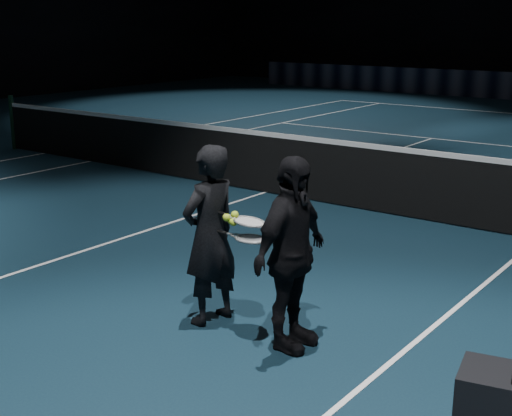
{
  "coord_description": "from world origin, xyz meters",
  "views": [
    {
      "loc": [
        6.29,
        -8.7,
        2.61
      ],
      "look_at": [
        2.96,
        -4.21,
        1.12
      ],
      "focal_mm": 50.0,
      "sensor_mm": 36.0,
      "label": 1
    }
  ],
  "objects_px": {
    "player_b": "(291,254)",
    "tennis_balls": "(233,219)",
    "racket_lower": "(251,239)",
    "player_a": "(210,235)",
    "racket_upper": "(249,222)"
  },
  "relations": [
    {
      "from": "racket_upper",
      "to": "tennis_balls",
      "type": "distance_m",
      "value": 0.15
    },
    {
      "from": "player_b",
      "to": "racket_lower",
      "type": "height_order",
      "value": "player_b"
    },
    {
      "from": "player_b",
      "to": "tennis_balls",
      "type": "relative_size",
      "value": 13.27
    },
    {
      "from": "racket_lower",
      "to": "tennis_balls",
      "type": "bearing_deg",
      "value": 178.53
    },
    {
      "from": "player_b",
      "to": "racket_upper",
      "type": "height_order",
      "value": "player_b"
    },
    {
      "from": "player_a",
      "to": "player_b",
      "type": "relative_size",
      "value": 1.0
    },
    {
      "from": "tennis_balls",
      "to": "racket_lower",
      "type": "bearing_deg",
      "value": -2.0
    },
    {
      "from": "player_a",
      "to": "tennis_balls",
      "type": "distance_m",
      "value": 0.32
    },
    {
      "from": "racket_upper",
      "to": "tennis_balls",
      "type": "relative_size",
      "value": 5.67
    },
    {
      "from": "player_a",
      "to": "racket_upper",
      "type": "bearing_deg",
      "value": 102.28
    },
    {
      "from": "player_b",
      "to": "tennis_balls",
      "type": "height_order",
      "value": "player_b"
    },
    {
      "from": "player_a",
      "to": "tennis_balls",
      "type": "bearing_deg",
      "value": 97.7
    },
    {
      "from": "racket_lower",
      "to": "tennis_balls",
      "type": "xyz_separation_m",
      "value": [
        -0.19,
        0.01,
        0.13
      ]
    },
    {
      "from": "player_a",
      "to": "racket_lower",
      "type": "relative_size",
      "value": 2.34
    },
    {
      "from": "player_a",
      "to": "tennis_balls",
      "type": "height_order",
      "value": "player_a"
    }
  ]
}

